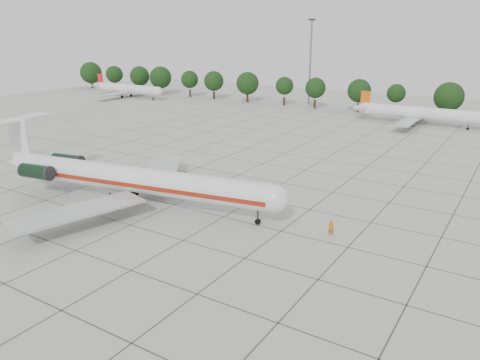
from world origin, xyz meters
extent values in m
plane|color=#B1B1AA|center=(0.00, 0.00, 0.00)|extent=(260.00, 260.00, 0.00)
cube|color=#383838|center=(0.00, 15.00, 0.01)|extent=(170.00, 170.00, 0.02)
cylinder|color=silver|center=(-11.28, -2.45, 3.55)|extent=(36.54, 9.44, 3.35)
sphere|color=silver|center=(6.71, 0.62, 3.55)|extent=(3.35, 3.35, 3.35)
cone|color=silver|center=(-31.77, -5.95, 3.55)|extent=(5.56, 4.15, 3.35)
cube|color=maroon|center=(-11.56, -0.78, 3.30)|extent=(34.99, 6.04, 0.56)
cube|color=maroon|center=(-10.99, -4.12, 3.30)|extent=(34.99, 6.04, 0.56)
cube|color=#B7BABC|center=(-15.31, 6.12, 2.18)|extent=(12.49, 15.16, 0.30)
cube|color=#B7BABC|center=(-12.24, -11.87, 2.18)|extent=(8.51, 15.90, 0.30)
cube|color=black|center=(-26.15, -2.68, 3.85)|extent=(2.42, 1.67, 0.25)
cylinder|color=black|center=(-26.27, -1.98, 3.85)|extent=(5.12, 2.72, 1.93)
cube|color=black|center=(-25.39, -7.18, 3.85)|extent=(2.42, 1.67, 0.25)
cylinder|color=black|center=(-25.27, -7.88, 3.85)|extent=(5.12, 2.72, 1.93)
cube|color=silver|center=(-31.27, -5.87, 7.10)|extent=(3.25, 0.83, 6.08)
cube|color=silver|center=(-31.97, -5.99, 9.94)|extent=(5.05, 12.50, 0.22)
cylinder|color=black|center=(4.71, 0.28, 0.96)|extent=(0.23, 0.23, 1.93)
cylinder|color=black|center=(4.71, 0.28, 0.35)|extent=(0.75, 0.40, 0.71)
cylinder|color=black|center=(-14.72, -0.37, 1.32)|extent=(0.28, 0.28, 1.82)
cylinder|color=black|center=(-14.72, -0.37, 0.51)|extent=(1.10, 0.77, 1.01)
cylinder|color=black|center=(-13.83, -5.56, 1.32)|extent=(0.28, 0.28, 1.82)
cylinder|color=black|center=(-13.83, -5.56, 0.51)|extent=(1.10, 0.77, 1.01)
imported|color=#C9610B|center=(13.26, 1.90, 0.91)|extent=(0.76, 0.60, 1.83)
cylinder|color=silver|center=(-88.58, 72.42, 3.00)|extent=(27.20, 3.00, 3.00)
cube|color=#B7BABC|center=(-89.58, 72.42, 1.80)|extent=(3.50, 27.20, 0.25)
cube|color=red|center=(-102.02, 72.42, 5.60)|extent=(2.40, 0.25, 3.60)
cylinder|color=black|center=(-89.58, 74.62, 0.40)|extent=(0.80, 0.45, 0.80)
cylinder|color=black|center=(-89.58, 70.22, 0.40)|extent=(0.80, 0.45, 0.80)
cylinder|color=silver|center=(6.99, 74.37, 3.00)|extent=(27.20, 3.00, 3.00)
cube|color=#B7BABC|center=(5.99, 74.37, 1.80)|extent=(3.50, 27.20, 0.25)
cube|color=#DE520D|center=(-6.45, 74.37, 5.60)|extent=(2.40, 0.25, 3.60)
cylinder|color=black|center=(5.99, 76.57, 0.40)|extent=(0.80, 0.45, 0.80)
cylinder|color=black|center=(5.99, 72.17, 0.40)|extent=(0.80, 0.45, 0.80)
cylinder|color=#332114|center=(-121.40, 85.00, 1.25)|extent=(0.70, 0.70, 2.50)
sphere|color=black|center=(-121.40, 85.00, 6.00)|extent=(8.44, 8.44, 8.44)
cylinder|color=#332114|center=(-108.21, 85.00, 1.25)|extent=(0.70, 0.70, 2.50)
sphere|color=black|center=(-108.21, 85.00, 6.00)|extent=(6.44, 6.44, 6.44)
cylinder|color=#332114|center=(-95.02, 85.00, 1.25)|extent=(0.70, 0.70, 2.50)
sphere|color=black|center=(-95.02, 85.00, 6.00)|extent=(7.14, 7.14, 7.14)
cylinder|color=#332114|center=(-84.83, 85.00, 1.25)|extent=(0.70, 0.70, 2.50)
sphere|color=black|center=(-84.83, 85.00, 6.00)|extent=(7.79, 7.79, 7.79)
cylinder|color=#332114|center=(-71.64, 85.00, 1.25)|extent=(0.70, 0.70, 2.50)
sphere|color=black|center=(-71.64, 85.00, 6.00)|extent=(5.94, 5.94, 5.94)
cylinder|color=#332114|center=(-61.45, 85.00, 1.25)|extent=(0.70, 0.70, 2.50)
sphere|color=black|center=(-61.45, 85.00, 6.00)|extent=(6.57, 6.57, 6.57)
cylinder|color=#332114|center=(-48.26, 85.00, 1.25)|extent=(0.70, 0.70, 2.50)
sphere|color=black|center=(-48.26, 85.00, 6.00)|extent=(7.15, 7.15, 7.15)
cylinder|color=#332114|center=(-35.07, 85.00, 1.25)|extent=(0.70, 0.70, 2.50)
sphere|color=black|center=(-35.07, 85.00, 6.00)|extent=(5.43, 5.43, 5.43)
cylinder|color=#332114|center=(-24.88, 85.00, 1.25)|extent=(0.70, 0.70, 2.50)
sphere|color=black|center=(-24.88, 85.00, 6.00)|extent=(5.99, 5.99, 5.99)
cylinder|color=#332114|center=(-11.69, 85.00, 1.25)|extent=(0.70, 0.70, 2.50)
sphere|color=black|center=(-11.69, 85.00, 6.00)|extent=(6.50, 6.50, 6.50)
cylinder|color=#332114|center=(-1.50, 85.00, 1.25)|extent=(0.70, 0.70, 2.50)
sphere|color=black|center=(-1.50, 85.00, 6.00)|extent=(4.93, 4.93, 4.93)
cylinder|color=#332114|center=(11.69, 85.00, 1.25)|extent=(0.70, 0.70, 2.50)
sphere|color=black|center=(11.69, 85.00, 6.00)|extent=(7.40, 7.40, 7.40)
cylinder|color=slate|center=(-30.00, 92.00, 12.50)|extent=(0.56, 0.56, 25.00)
cube|color=black|center=(-30.00, 92.00, 25.20)|extent=(1.60, 1.60, 0.50)
camera|label=1|loc=(30.37, -44.46, 22.07)|focal=35.00mm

